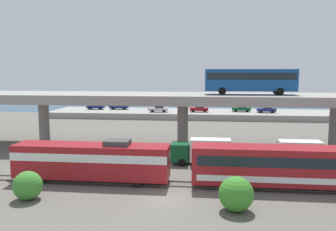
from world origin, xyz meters
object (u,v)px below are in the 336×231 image
Objects in this scene: transit_bus_on_overpass at (250,79)px; parked_car_3 at (159,109)px; train_coach_lead at (316,166)px; parked_car_1 at (199,109)px; train_locomotive at (84,159)px; service_truck_east at (291,153)px; parked_car_4 at (119,106)px; parked_car_6 at (96,106)px; parked_car_2 at (158,107)px; parked_car_5 at (267,109)px; parked_car_0 at (241,108)px; service_truck_west at (203,151)px.

transit_bus_on_overpass reaches higher than parked_car_3.
train_coach_lead is 5.17× the size of parked_car_1.
train_locomotive is at bearing 0.00° from train_coach_lead.
service_truck_east is 1.47× the size of parked_car_4.
train_coach_lead is 64.46m from parked_car_6.
service_truck_east is 1.48× the size of parked_car_2.
service_truck_east is at bearing 115.81° from parked_car_2.
parked_car_4 is at bearing -5.38° from parked_car_5.
transit_bus_on_overpass is 2.82× the size of parked_car_6.
parked_car_1 is at bearing -101.60° from train_locomotive.
train_coach_lead reaches higher than service_truck_east.
train_locomotive is 47.93m from parked_car_3.
parked_car_1 is 0.94× the size of parked_car_2.
transit_bus_on_overpass is (17.58, 15.65, 7.53)m from train_locomotive.
parked_car_0 and parked_car_5 have the same top height.
service_truck_east is 1.53× the size of parked_car_3.
parked_car_4 is (-31.86, 52.80, 0.01)m from train_coach_lead.
parked_car_3 is at bearing 8.92° from parked_car_0.
service_truck_east reaches higher than parked_car_1.
parked_car_1 is at bearing 102.56° from transit_bus_on_overpass.
parked_car_0 is 10.09m from parked_car_1.
train_coach_lead is 5.05× the size of parked_car_3.
parked_car_2 is 1.00× the size of parked_car_4.
parked_car_4 is 1.09× the size of parked_car_5.
parked_car_6 is (-15.79, 0.17, -0.00)m from parked_car_2.
parked_car_6 is at bearing -50.14° from service_truck_east.
parked_car_6 is (-5.90, -0.55, -0.00)m from parked_car_4.
parked_car_2 is at bearing -15.49° from parked_car_1.
service_truck_east reaches higher than parked_car_6.
parked_car_4 is at bearing -3.46° from parked_car_0.
train_locomotive reaches higher than parked_car_4.
service_truck_east is 1.58× the size of parked_car_0.
parked_car_4 is (-10.74, 4.87, 0.00)m from parked_car_3.
train_locomotive is 1.35× the size of transit_bus_on_overpass.
transit_bus_on_overpass reaches higher than parked_car_1.
train_coach_lead is 51.00m from parked_car_0.
parked_car_3 is (-19.39, -3.04, -0.00)m from parked_car_0.
service_truck_east is 58.27m from parked_car_6.
transit_bus_on_overpass is at bearing -138.32° from train_locomotive.
parked_car_3 is (-9.45, -1.29, 0.00)m from parked_car_1.
parked_car_6 is (-37.76, 52.24, 0.00)m from train_coach_lead.
parked_car_0 is at bearing 176.54° from parked_car_4.
service_truck_west is at bearing -35.99° from train_coach_lead.
parked_car_1 is 10.69m from parked_car_2.
parked_car_1 and parked_car_2 have the same top height.
parked_car_5 is (14.16, 41.92, 0.54)m from service_truck_west.
train_coach_lead is at bearing 93.19° from service_truck_east.
parked_car_5 is (25.60, 49.43, -0.02)m from train_locomotive.
service_truck_east is at bearing 129.86° from parked_car_6.
parked_car_1 is 26.26m from parked_car_6.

